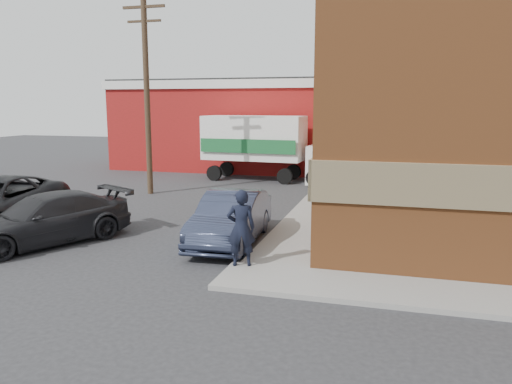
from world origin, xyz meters
The scene contains 8 objects.
ground centered at (0.00, 0.00, 0.00)m, with size 90.00×90.00×0.00m, color #28282B.
sidewalk_west centered at (0.60, 9.00, 0.06)m, with size 1.80×18.00×0.12m, color gray.
warehouse centered at (-6.00, 20.00, 2.81)m, with size 16.30×8.30×5.60m.
utility_pole centered at (-7.50, 9.00, 4.75)m, with size 2.00×0.26×9.00m.
man centered at (-0.20, -0.25, 1.09)m, with size 0.70×0.46×1.93m, color black.
sedan centered at (-1.24, 2.07, 0.76)m, with size 1.61×4.62×1.52m, color #2F364F.
suv_b centered at (-6.53, 0.50, 0.74)m, with size 2.07×5.09×1.48m, color #252528.
box_truck centered at (-3.32, 14.35, 2.01)m, with size 7.15×2.47×3.48m.
Camera 1 is at (3.37, -11.70, 4.10)m, focal length 35.00 mm.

